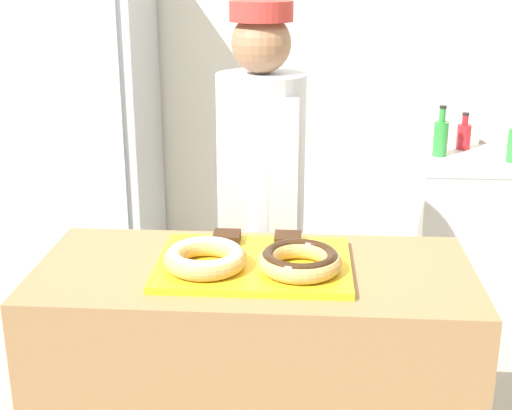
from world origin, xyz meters
TOP-DOWN VIEW (x-y plane):
  - wall_back at (0.00, 2.13)m, footprint 8.00×0.06m
  - display_counter at (0.00, 0.00)m, footprint 1.41×0.64m
  - serving_tray at (0.00, 0.00)m, footprint 0.62×0.45m
  - donut_light_glaze at (-0.15, -0.07)m, footprint 0.26×0.26m
  - donut_chocolate_glaze at (0.15, -0.07)m, footprint 0.26×0.26m
  - brownie_back_left at (-0.10, 0.16)m, footprint 0.09×0.09m
  - brownie_back_right at (0.10, 0.16)m, footprint 0.09×0.09m
  - baker_person at (-0.02, 0.60)m, footprint 0.35×0.35m
  - beverage_fridge at (-1.03, 1.72)m, footprint 0.65×0.70m
  - chest_freezer at (1.22, 1.73)m, footprint 0.90×0.66m
  - bottle_green_b at (0.90, 1.78)m, footprint 0.08×0.08m
  - bottle_red at (1.06, 1.95)m, footprint 0.08×0.08m

SIDE VIEW (x-z plane):
  - chest_freezer at x=1.22m, z-range 0.00..0.86m
  - display_counter at x=0.00m, z-range 0.00..0.93m
  - baker_person at x=-0.02m, z-range 0.06..1.80m
  - bottle_red at x=1.06m, z-range 0.83..1.04m
  - serving_tray at x=0.00m, z-range 0.93..0.96m
  - bottle_green_b at x=0.90m, z-range 0.82..1.10m
  - brownie_back_left at x=-0.10m, z-range 0.96..0.99m
  - brownie_back_right at x=0.10m, z-range 0.96..0.99m
  - donut_light_glaze at x=-0.15m, z-range 0.96..1.02m
  - donut_chocolate_glaze at x=0.15m, z-range 0.96..1.02m
  - beverage_fridge at x=-1.03m, z-range 0.00..1.98m
  - wall_back at x=0.00m, z-range 0.00..2.70m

